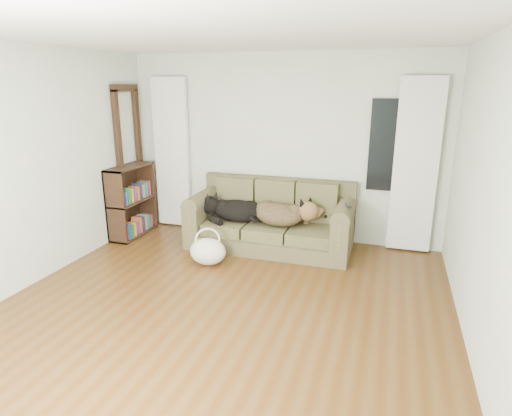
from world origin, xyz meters
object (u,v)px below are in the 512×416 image
(sofa, at_px, (270,216))
(tote_bag, at_px, (208,252))
(dog_black_lab, at_px, (234,211))
(dog_shepherd, at_px, (282,215))
(bookshelf, at_px, (132,202))

(sofa, height_order, tote_bag, sofa)
(dog_black_lab, bearing_deg, tote_bag, -85.72)
(dog_black_lab, distance_m, dog_shepherd, 0.67)
(dog_shepherd, xyz_separation_m, tote_bag, (-0.74, -0.78, -0.33))
(sofa, distance_m, dog_black_lab, 0.51)
(dog_black_lab, relative_size, tote_bag, 1.51)
(dog_black_lab, height_order, bookshelf, bookshelf)
(dog_shepherd, bearing_deg, tote_bag, 66.55)
(dog_shepherd, relative_size, bookshelf, 0.71)
(dog_black_lab, bearing_deg, dog_shepherd, 10.53)
(sofa, distance_m, tote_bag, 1.03)
(dog_shepherd, bearing_deg, dog_black_lab, 21.20)
(tote_bag, bearing_deg, bookshelf, 156.14)
(bookshelf, bearing_deg, sofa, 11.48)
(sofa, bearing_deg, dog_black_lab, -175.62)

